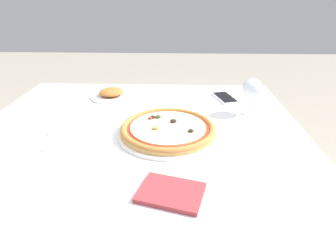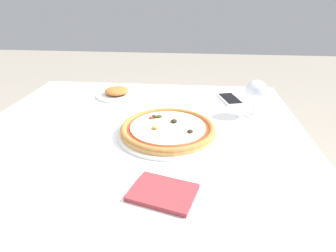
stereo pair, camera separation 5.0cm
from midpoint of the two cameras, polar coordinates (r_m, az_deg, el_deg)
dining_table at (r=0.98m, az=-7.51°, el=-6.77°), size 1.14×1.10×0.76m
pizza_plate at (r=0.93m, az=-1.55°, el=-0.72°), size 0.34×0.34×0.04m
fork at (r=1.00m, az=-24.24°, el=-2.16°), size 0.05×0.17×0.00m
wine_glass_far_left at (r=1.10m, az=15.46°, el=7.12°), size 0.08×0.08×0.14m
cell_phone at (r=1.26m, az=10.37°, el=5.62°), size 0.11×0.16×0.01m
side_plate at (r=1.29m, az=-12.50°, el=6.36°), size 0.19×0.19×0.04m
napkin_folded at (r=0.68m, az=-1.59°, el=-13.40°), size 0.17×0.15×0.01m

